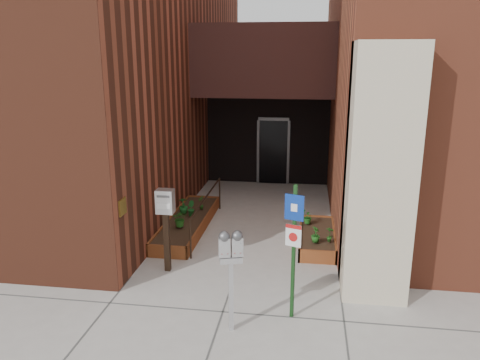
% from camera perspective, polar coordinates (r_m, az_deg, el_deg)
% --- Properties ---
extents(ground, '(80.00, 80.00, 0.00)m').
position_cam_1_polar(ground, '(9.02, -0.95, -12.56)').
color(ground, '#9E9991').
rests_on(ground, ground).
extents(architecture, '(20.00, 14.60, 10.00)m').
position_cam_1_polar(architecture, '(14.87, 2.72, 18.17)').
color(architecture, brown).
rests_on(architecture, ground).
extents(planter_left, '(0.90, 3.60, 0.30)m').
position_cam_1_polar(planter_left, '(11.69, -6.36, -5.28)').
color(planter_left, brown).
rests_on(planter_left, ground).
extents(planter_right, '(0.80, 2.20, 0.30)m').
position_cam_1_polar(planter_right, '(10.87, 9.35, -6.99)').
color(planter_right, brown).
rests_on(planter_right, ground).
extents(handrail, '(0.04, 3.34, 0.90)m').
position_cam_1_polar(handrail, '(11.33, -4.07, -2.61)').
color(handrail, black).
rests_on(handrail, ground).
extents(parking_meter, '(0.38, 0.23, 1.66)m').
position_cam_1_polar(parking_meter, '(7.11, -1.13, -9.03)').
color(parking_meter, '#B6B6B9').
rests_on(parking_meter, ground).
extents(sign_post, '(0.30, 0.12, 2.27)m').
position_cam_1_polar(sign_post, '(7.45, 6.56, -7.06)').
color(sign_post, '#143915').
rests_on(sign_post, ground).
extents(payment_dropbox, '(0.34, 0.26, 1.68)m').
position_cam_1_polar(payment_dropbox, '(9.19, -9.05, -3.98)').
color(payment_dropbox, black).
rests_on(payment_dropbox, ground).
extents(shrub_left_a, '(0.40, 0.40, 0.39)m').
position_cam_1_polar(shrub_left_a, '(10.98, -7.30, -4.67)').
color(shrub_left_a, '#23621C').
rests_on(shrub_left_a, planter_left).
extents(shrub_left_b, '(0.28, 0.28, 0.38)m').
position_cam_1_polar(shrub_left_b, '(11.66, -6.03, -3.46)').
color(shrub_left_b, '#19571E').
rests_on(shrub_left_b, planter_left).
extents(shrub_left_c, '(0.30, 0.30, 0.41)m').
position_cam_1_polar(shrub_left_c, '(11.87, -6.92, -3.09)').
color(shrub_left_c, '#1A5E21').
rests_on(shrub_left_c, planter_left).
extents(shrub_left_d, '(0.25, 0.25, 0.36)m').
position_cam_1_polar(shrub_left_d, '(12.13, -4.75, -2.72)').
color(shrub_left_d, '#215016').
rests_on(shrub_left_d, planter_left).
extents(shrub_right_a, '(0.22, 0.22, 0.34)m').
position_cam_1_polar(shrub_right_a, '(10.16, 9.20, -6.57)').
color(shrub_right_a, '#1E5919').
rests_on(shrub_right_a, planter_right).
extents(shrub_right_b, '(0.23, 0.23, 0.34)m').
position_cam_1_polar(shrub_right_b, '(10.22, 10.89, -6.50)').
color(shrub_right_b, '#1F5919').
rests_on(shrub_right_b, planter_right).
extents(shrub_right_c, '(0.40, 0.40, 0.31)m').
position_cam_1_polar(shrub_right_c, '(11.19, 8.21, -4.52)').
color(shrub_right_c, '#1E631C').
rests_on(shrub_right_c, planter_right).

